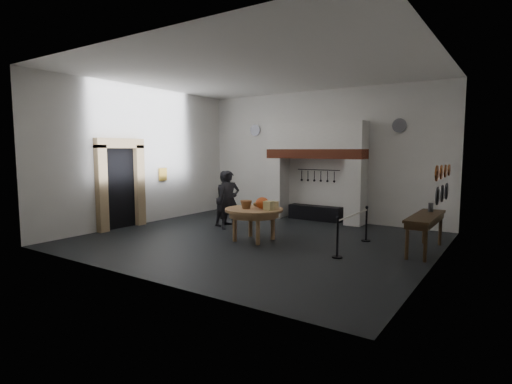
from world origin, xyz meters
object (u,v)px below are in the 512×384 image
Objects in this scene: visitor_near at (229,200)px; barrier_post_near at (337,238)px; visitor_far at (227,198)px; work_table at (254,210)px; iron_range at (315,213)px; side_table at (426,216)px; barrier_post_far at (366,225)px.

visitor_near is 4.30m from barrier_post_near.
visitor_near is 1.02× the size of visitor_far.
visitor_far is (-1.92, 1.27, 0.05)m from work_table.
work_table is 1.74× the size of barrier_post_near.
side_table reaches higher than iron_range.
barrier_post_far is (2.56, -2.24, 0.20)m from iron_range.
visitor_far is at bearing 159.52° from barrier_post_near.
iron_range is 1.21× the size of work_table.
iron_range is 3.88m from work_table.
work_table reaches higher than iron_range.
side_table is 2.30m from barrier_post_near.
visitor_near is (-1.52, 0.87, 0.07)m from work_table.
work_table is 1.74× the size of barrier_post_far.
visitor_far is at bearing 146.46° from work_table.
side_table and barrier_post_far have the same top height.
work_table is 3.04m from barrier_post_far.
barrier_post_near is at bearing -8.90° from work_table.
visitor_near reaches higher than side_table.
iron_range is 3.40m from visitor_near.
visitor_far reaches higher than barrier_post_far.
visitor_near reaches higher than work_table.
barrier_post_far is at bearing 32.02° from work_table.
barrier_post_near is (2.56, -4.24, 0.20)m from iron_range.
work_table is at bearing -89.94° from iron_range.
barrier_post_far reaches higher than work_table.
iron_range is at bearing 147.85° from side_table.
visitor_far is 6.02m from side_table.
barrier_post_far is (-1.54, 0.34, -0.42)m from side_table.
barrier_post_near is at bearing -90.00° from barrier_post_far.
visitor_near is 0.82× the size of side_table.
work_table is at bearing 171.10° from barrier_post_near.
iron_range is at bearing 10.28° from visitor_near.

